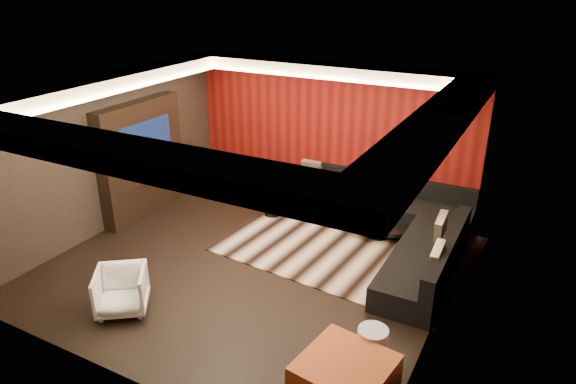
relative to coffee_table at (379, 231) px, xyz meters
The scene contains 26 objects.
floor 2.33m from the coffee_table, 131.68° to the right, with size 6.00×6.00×0.02m, color black.
ceiling 3.56m from the coffee_table, 131.68° to the right, with size 6.00×6.00×0.02m, color silver.
wall_back 2.38m from the coffee_table, 140.55° to the left, with size 6.00×0.02×2.80m, color black.
wall_left 5.04m from the coffee_table, 159.13° to the right, with size 0.02×6.00×2.80m, color black.
wall_right 2.61m from the coffee_table, 49.89° to the right, with size 0.02×6.00×2.80m, color black.
red_feature_wall 2.36m from the coffee_table, 141.45° to the left, with size 5.98×0.05×2.78m, color #6B0C0A.
soffit_back 3.16m from the coffee_table, 148.10° to the left, with size 6.00×0.60×0.22m, color silver.
soffit_front 5.36m from the coffee_table, 109.22° to the right, with size 6.00×0.60×0.22m, color silver.
soffit_left 5.26m from the coffee_table, 157.75° to the right, with size 0.60×4.80×0.22m, color silver.
soffit_right 3.31m from the coffee_table, 56.42° to the right, with size 0.60×4.80×0.22m, color silver.
cove_back 2.99m from the coffee_table, 158.07° to the left, with size 4.80×0.08×0.04m, color #FFD899.
cove_front 5.04m from the coffee_table, 110.68° to the right, with size 4.80×0.08×0.04m, color #FFD899.
cove_left 4.95m from the coffee_table, 156.02° to the right, with size 0.08×4.80×0.04m, color #FFD899.
cove_right 3.14m from the coffee_table, 64.92° to the right, with size 0.08×4.80×0.04m, color #FFD899.
tv_surround 4.65m from the coffee_table, 165.50° to the right, with size 0.30×2.00×2.20m, color black.
tv_screen 4.59m from the coffee_table, 164.97° to the right, with size 0.04×1.30×0.80m, color black.
tv_shelf 4.43m from the coffee_table, 164.97° to the right, with size 0.04×1.60×0.04m, color black.
rug 0.65m from the coffee_table, 124.17° to the right, with size 4.00×3.00×0.02m, color #C9AE93.
coffee_table is the anchor object (origin of this frame).
drum_stool 2.12m from the coffee_table, behind, with size 0.34×0.34×0.39m, color black.
striped_pouf 1.92m from the coffee_table, behind, with size 0.57×0.57×0.31m, color beige.
white_side_table 3.26m from the coffee_table, 73.00° to the right, with size 0.37×0.37×0.46m, color silver.
orange_ottoman 3.84m from the coffee_table, 77.16° to the right, with size 0.96×0.96×0.43m, color #994313.
armchair 4.51m from the coffee_table, 123.27° to the right, with size 0.67×0.69×0.63m, color white.
sectional_sofa 0.27m from the coffee_table, 34.21° to the left, with size 3.65×3.50×0.75m.
throw_pillows 0.61m from the coffee_table, 53.31° to the right, with size 3.37×2.72×0.50m.
Camera 1 is at (3.92, -6.23, 4.38)m, focal length 32.00 mm.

